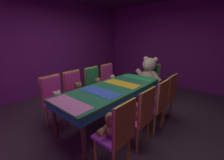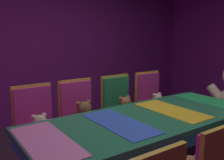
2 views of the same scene
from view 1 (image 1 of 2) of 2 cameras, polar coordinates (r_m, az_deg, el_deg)
The scene contains 21 objects.
ground_plane at distance 3.25m, azimuth -0.05°, elevation -15.28°, with size 7.90×7.90×0.00m, color #3F2D38.
wall_back at distance 5.60m, azimuth 22.42°, elevation 12.05°, with size 5.20×0.12×2.80m, color #721E72.
wall_left at distance 4.89m, azimuth -24.26°, elevation 11.39°, with size 0.12×6.40×2.80m, color #721E72.
banquet_table at distance 2.96m, azimuth -0.05°, elevation -4.45°, with size 0.90×2.29×0.75m.
chair_left_0 at distance 3.13m, azimuth -21.31°, elevation -5.56°, with size 0.42×0.41×0.98m.
teddy_left_0 at distance 3.02m, azimuth -19.97°, elevation -6.67°, with size 0.22×0.29×0.27m.
chair_left_1 at distance 3.39m, azimuth -14.05°, elevation -3.23°, with size 0.42×0.41×0.98m.
teddy_left_1 at distance 3.28m, azimuth -12.55°, elevation -3.82°, with size 0.26×0.34×0.32m.
chair_left_2 at distance 3.71m, azimuth -6.94°, elevation -1.16°, with size 0.42×0.41×0.98m.
teddy_left_2 at distance 3.61m, azimuth -5.38°, elevation -1.78°, with size 0.24×0.31×0.30m.
chair_left_3 at distance 4.07m, azimuth -1.24°, elevation 0.55°, with size 0.42×0.41×0.98m.
teddy_left_3 at distance 3.98m, azimuth 0.28°, elevation -0.16°, with size 0.22×0.28×0.26m.
chair_right_0 at distance 1.95m, azimuth 2.99°, elevation -18.34°, with size 0.42×0.41×0.98m.
teddy_right_0 at distance 2.03m, azimuth -0.43°, elevation -16.75°, with size 0.27×0.35×0.33m.
chair_right_1 at distance 2.35m, azimuth 11.38°, elevation -12.10°, with size 0.42×0.41×0.98m.
teddy_right_1 at distance 2.43m, azimuth 8.38°, elevation -11.72°, with size 0.21×0.27×0.26m.
chair_right_2 at distance 2.81m, azimuth 17.15°, elevation -7.70°, with size 0.42×0.41×0.98m.
teddy_right_2 at distance 2.86m, azimuth 14.48°, elevation -7.18°, with size 0.25×0.32×0.30m.
chair_right_3 at distance 3.24m, azimuth 20.39°, elevation -4.73°, with size 0.42×0.41×0.98m.
throne_chair at distance 4.33m, azimuth 14.71°, elevation 1.00°, with size 0.41×0.42×0.98m.
king_teddy_bear at distance 4.14m, azimuth 13.79°, elevation 2.78°, with size 0.76×0.59×0.72m.
Camera 1 is at (1.81, -2.09, 1.71)m, focal length 24.06 mm.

